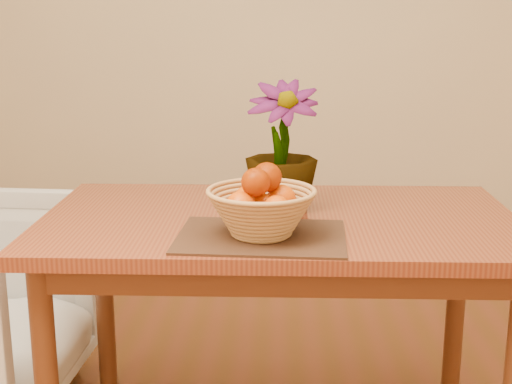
{
  "coord_description": "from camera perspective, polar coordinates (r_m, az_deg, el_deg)",
  "views": [
    {
      "loc": [
        -0.0,
        -1.73,
        1.32
      ],
      "look_at": [
        -0.06,
        0.1,
        0.87
      ],
      "focal_mm": 50.0,
      "sensor_mm": 36.0,
      "label": 1
    }
  ],
  "objects": [
    {
      "name": "wicker_basket",
      "position": [
        1.88,
        0.43,
        -1.77
      ],
      "size": [
        0.29,
        0.29,
        0.12
      ],
      "color": "tan",
      "rests_on": "placemat"
    },
    {
      "name": "placemat",
      "position": [
        1.9,
        0.42,
        -3.58
      ],
      "size": [
        0.46,
        0.36,
        0.01
      ],
      "primitive_type": "cube",
      "rotation": [
        0.0,
        0.0,
        -0.05
      ],
      "color": "#3D2216",
      "rests_on": "table"
    },
    {
      "name": "potted_plant",
      "position": [
        2.13,
        2.05,
        3.66
      ],
      "size": [
        0.22,
        0.22,
        0.39
      ],
      "primitive_type": "imported",
      "rotation": [
        0.0,
        0.0,
        0.01
      ],
      "color": "#1F4914",
      "rests_on": "table"
    },
    {
      "name": "wall_back",
      "position": [
        3.98,
        1.98,
        14.2
      ],
      "size": [
        4.0,
        0.02,
        2.7
      ],
      "primitive_type": "cube",
      "color": "beige",
      "rests_on": "floor"
    },
    {
      "name": "table",
      "position": [
        2.13,
        1.88,
        -4.18
      ],
      "size": [
        1.4,
        0.8,
        0.75
      ],
      "color": "brown",
      "rests_on": "floor"
    },
    {
      "name": "orange_pile",
      "position": [
        1.87,
        0.45,
        -0.01
      ],
      "size": [
        0.18,
        0.18,
        0.14
      ],
      "rotation": [
        0.0,
        0.0,
        0.04
      ],
      "color": "#DA5403",
      "rests_on": "wicker_basket"
    }
  ]
}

